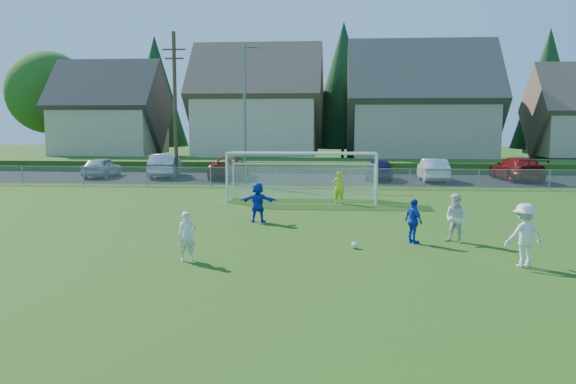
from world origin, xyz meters
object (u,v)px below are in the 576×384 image
at_px(goalkeeper, 339,187).
at_px(car_g, 517,169).
at_px(player_blue_b, 258,202).
at_px(soccer_goal, 302,169).
at_px(car_a, 102,167).
at_px(car_c, 229,167).
at_px(player_white_c, 524,235).
at_px(player_blue_a, 414,221).
at_px(car_b, 165,166).
at_px(soccer_ball, 355,245).
at_px(player_white_b, 456,218).
at_px(car_f, 433,170).
at_px(car_e, 380,169).
at_px(player_white_a, 187,236).

relative_size(goalkeeper, car_g, 0.29).
height_order(player_blue_b, soccer_goal, soccer_goal).
height_order(car_a, car_c, car_c).
bearing_deg(player_white_c, player_blue_a, -65.86).
relative_size(goalkeeper, car_b, 0.32).
relative_size(soccer_ball, car_a, 0.05).
bearing_deg(car_c, player_white_c, 112.98).
bearing_deg(car_c, soccer_goal, 112.42).
bearing_deg(player_white_c, soccer_ball, -40.61).
height_order(player_blue_a, car_g, car_g).
height_order(player_blue_a, goalkeeper, goalkeeper).
relative_size(player_white_b, player_blue_a, 1.10).
distance_m(car_c, car_f, 13.91).
xyz_separation_m(player_white_b, soccer_goal, (-5.80, 10.03, 0.81)).
xyz_separation_m(player_white_c, car_e, (-2.54, 24.19, -0.16)).
height_order(player_blue_a, car_a, player_blue_a).
bearing_deg(goalkeeper, player_white_c, 119.75).
bearing_deg(car_e, car_a, 4.76).
xyz_separation_m(player_white_c, car_b, (-17.59, 25.02, -0.07)).
distance_m(player_white_b, car_b, 27.21).
bearing_deg(player_white_b, player_white_a, -122.39).
bearing_deg(goalkeeper, car_a, -28.69).
height_order(soccer_ball, car_b, car_b).
bearing_deg(car_c, player_blue_a, 110.61).
xyz_separation_m(car_a, car_e, (19.53, -0.34, 0.02)).
bearing_deg(car_f, soccer_goal, 52.49).
bearing_deg(car_b, player_white_a, 99.97).
bearing_deg(car_b, player_blue_b, 108.86).
height_order(player_white_a, player_blue_a, player_blue_a).
bearing_deg(soccer_ball, soccer_goal, 102.11).
xyz_separation_m(car_e, car_f, (3.48, -0.33, 0.02)).
bearing_deg(car_b, car_f, 168.63).
bearing_deg(car_b, car_c, 169.55).
relative_size(player_white_a, car_g, 0.26).
bearing_deg(car_e, car_g, -170.74).
xyz_separation_m(player_white_c, player_blue_b, (-8.41, 6.73, -0.09)).
xyz_separation_m(player_blue_b, car_b, (-9.18, 18.29, 0.02)).
bearing_deg(player_white_a, soccer_goal, 57.39).
xyz_separation_m(goalkeeper, car_c, (-7.71, 12.36, -0.04)).
bearing_deg(player_white_a, goalkeeper, 48.94).
xyz_separation_m(player_white_a, car_g, (16.11, 24.91, 0.07)).
xyz_separation_m(car_b, soccer_goal, (10.52, -11.75, 0.80)).
relative_size(soccer_ball, soccer_goal, 0.03).
height_order(car_c, soccer_goal, soccer_goal).
bearing_deg(goalkeeper, car_g, -126.87).
distance_m(player_blue_b, soccer_goal, 6.73).
relative_size(car_a, car_e, 0.98).
height_order(car_f, soccer_goal, soccer_goal).
relative_size(goalkeeper, car_e, 0.37).
relative_size(player_white_b, car_a, 0.39).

